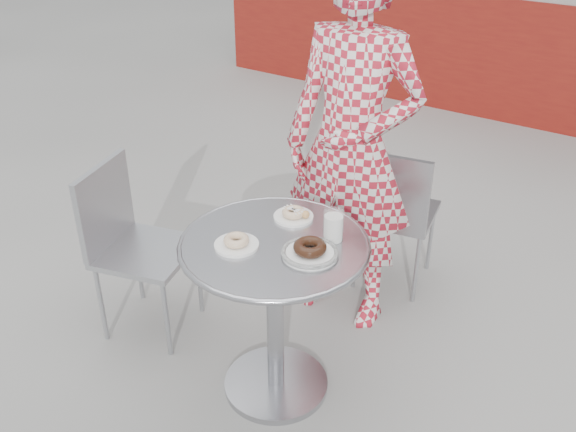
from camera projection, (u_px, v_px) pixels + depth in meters
The scene contains 9 objects.
ground at pixel (281, 385), 2.79m from camera, with size 60.00×60.00×0.00m, color #9A9892.
bistro_table at pixel (275, 281), 2.51m from camera, with size 0.74×0.74×0.74m.
chair_far at pixel (393, 240), 3.36m from camera, with size 0.44×0.44×0.80m.
chair_left at pixel (148, 281), 3.03m from camera, with size 0.49×0.48×0.83m.
seated_person at pixel (352, 148), 2.84m from camera, with size 0.64×0.42×1.75m, color #A71929.
plate_far at pixel (294, 214), 2.57m from camera, with size 0.16×0.16×0.04m.
plate_near at pixel (236, 243), 2.39m from camera, with size 0.17×0.17×0.04m.
plate_checker at pixel (310, 251), 2.33m from camera, with size 0.21×0.21×0.06m.
milk_cup at pixel (333, 227), 2.40m from camera, with size 0.08×0.08×0.12m.
Camera 1 is at (1.16, -1.69, 2.04)m, focal length 40.00 mm.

